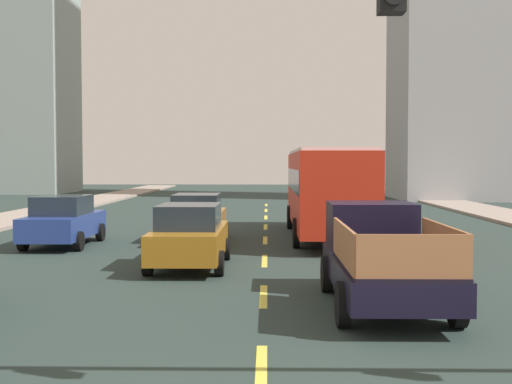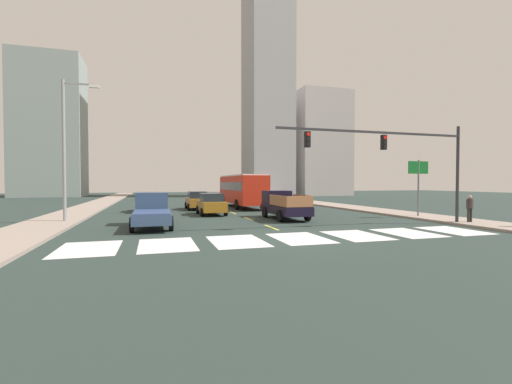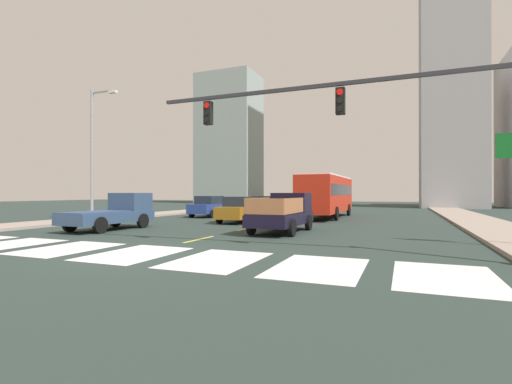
# 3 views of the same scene
# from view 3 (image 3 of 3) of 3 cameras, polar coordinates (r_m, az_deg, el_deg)

# --- Properties ---
(ground_plane) EXTENTS (160.00, 160.00, 0.00)m
(ground_plane) POSITION_cam_3_polar(r_m,az_deg,el_deg) (12.62, -18.11, -9.03)
(ground_plane) COLOR #293733
(sidewalk_right) EXTENTS (3.36, 110.00, 0.15)m
(sidewalk_right) POSITION_cam_3_polar(r_m,az_deg,el_deg) (28.00, 31.23, -3.99)
(sidewalk_right) COLOR gray
(sidewalk_right) RESTS_ON ground
(sidewalk_left) EXTENTS (3.36, 110.00, 0.15)m
(sidewalk_left) POSITION_cam_3_polar(r_m,az_deg,el_deg) (34.44, -14.90, -3.29)
(sidewalk_left) COLOR gray
(sidewalk_left) RESTS_ON ground
(crosswalk_stripe_1) EXTENTS (2.27, 3.42, 0.01)m
(crosswalk_stripe_1) POSITION_cam_3_polar(r_m,az_deg,el_deg) (17.01, -33.72, -6.70)
(crosswalk_stripe_1) COLOR white
(crosswalk_stripe_1) RESTS_ON ground
(crosswalk_stripe_2) EXTENTS (2.27, 3.42, 0.01)m
(crosswalk_stripe_2) POSITION_cam_3_polar(r_m,az_deg,el_deg) (14.68, -27.10, -7.75)
(crosswalk_stripe_2) COLOR white
(crosswalk_stripe_2) RESTS_ON ground
(crosswalk_stripe_3) EXTENTS (2.27, 3.42, 0.01)m
(crosswalk_stripe_3) POSITION_cam_3_polar(r_m,az_deg,el_deg) (12.62, -18.11, -9.01)
(crosswalk_stripe_3) COLOR white
(crosswalk_stripe_3) RESTS_ON ground
(crosswalk_stripe_4) EXTENTS (2.27, 3.42, 0.01)m
(crosswalk_stripe_4) POSITION_cam_3_polar(r_m,az_deg,el_deg) (10.98, -5.96, -10.35)
(crosswalk_stripe_4) COLOR white
(crosswalk_stripe_4) RESTS_ON ground
(crosswalk_stripe_5) EXTENTS (2.27, 3.42, 0.01)m
(crosswalk_stripe_5) POSITION_cam_3_polar(r_m,az_deg,el_deg) (9.97, 9.61, -11.39)
(crosswalk_stripe_5) COLOR white
(crosswalk_stripe_5) RESTS_ON ground
(crosswalk_stripe_6) EXTENTS (2.27, 3.42, 0.01)m
(crosswalk_stripe_6) POSITION_cam_3_polar(r_m,az_deg,el_deg) (9.80, 27.19, -11.57)
(crosswalk_stripe_6) COLOR white
(crosswalk_stripe_6) RESTS_ON ground
(lane_dash_0) EXTENTS (0.16, 2.40, 0.01)m
(lane_dash_0) POSITION_cam_3_polar(r_m,az_deg,el_deg) (15.87, -8.72, -7.21)
(lane_dash_0) COLOR #D7CB46
(lane_dash_0) RESTS_ON ground
(lane_dash_1) EXTENTS (0.16, 2.40, 0.01)m
(lane_dash_1) POSITION_cam_3_polar(r_m,az_deg,el_deg) (20.31, -1.49, -5.67)
(lane_dash_1) COLOR #D7CB46
(lane_dash_1) RESTS_ON ground
(lane_dash_2) EXTENTS (0.16, 2.40, 0.01)m
(lane_dash_2) POSITION_cam_3_polar(r_m,az_deg,el_deg) (24.96, 3.07, -4.65)
(lane_dash_2) COLOR #D7CB46
(lane_dash_2) RESTS_ON ground
(lane_dash_3) EXTENTS (0.16, 2.40, 0.01)m
(lane_dash_3) POSITION_cam_3_polar(r_m,az_deg,el_deg) (29.73, 6.18, -3.93)
(lane_dash_3) COLOR #D7CB46
(lane_dash_3) RESTS_ON ground
(lane_dash_4) EXTENTS (0.16, 2.40, 0.01)m
(lane_dash_4) POSITION_cam_3_polar(r_m,az_deg,el_deg) (34.56, 8.42, -3.41)
(lane_dash_4) COLOR #D7CB46
(lane_dash_4) RESTS_ON ground
(lane_dash_5) EXTENTS (0.16, 2.40, 0.01)m
(lane_dash_5) POSITION_cam_3_polar(r_m,az_deg,el_deg) (39.43, 10.11, -3.01)
(lane_dash_5) COLOR #D7CB46
(lane_dash_5) RESTS_ON ground
(lane_dash_6) EXTENTS (0.16, 2.40, 0.01)m
(lane_dash_6) POSITION_cam_3_polar(r_m,az_deg,el_deg) (44.33, 11.42, -2.70)
(lane_dash_6) COLOR #D7CB46
(lane_dash_6) RESTS_ON ground
(lane_dash_7) EXTENTS (0.16, 2.40, 0.01)m
(lane_dash_7) POSITION_cam_3_polar(r_m,az_deg,el_deg) (49.26, 12.48, -2.45)
(lane_dash_7) COLOR #D7CB46
(lane_dash_7) RESTS_ON ground
(pickup_stakebed) EXTENTS (2.18, 5.20, 1.96)m
(pickup_stakebed) POSITION_cam_3_polar(r_m,az_deg,el_deg) (18.83, 4.39, -3.25)
(pickup_stakebed) COLOR black
(pickup_stakebed) RESTS_ON ground
(pickup_dark) EXTENTS (2.18, 5.20, 1.96)m
(pickup_dark) POSITION_cam_3_polar(r_m,az_deg,el_deg) (21.48, -20.85, -2.90)
(pickup_dark) COLOR navy
(pickup_dark) RESTS_ON ground
(city_bus) EXTENTS (2.72, 10.80, 3.32)m
(city_bus) POSITION_cam_3_polar(r_m,az_deg,el_deg) (30.00, 10.85, -0.17)
(city_bus) COLOR red
(city_bus) RESTS_ON ground
(sedan_mid) EXTENTS (2.02, 4.40, 1.72)m
(sedan_mid) POSITION_cam_3_polar(r_m,az_deg,el_deg) (30.01, 1.45, -2.26)
(sedan_mid) COLOR #A26722
(sedan_mid) RESTS_ON ground
(sedan_near_right) EXTENTS (2.02, 4.40, 1.72)m
(sedan_near_right) POSITION_cam_3_polar(r_m,az_deg,el_deg) (24.51, -2.34, -2.72)
(sedan_near_right) COLOR #9F6619
(sedan_near_right) RESTS_ON ground
(sedan_far) EXTENTS (2.02, 4.40, 1.72)m
(sedan_far) POSITION_cam_3_polar(r_m,az_deg,el_deg) (30.73, -7.14, -2.21)
(sedan_far) COLOR navy
(sedan_far) RESTS_ON ground
(traffic_signal_gantry) EXTENTS (11.95, 0.27, 6.00)m
(traffic_signal_gantry) POSITION_cam_3_polar(r_m,az_deg,el_deg) (12.06, 19.22, 11.13)
(traffic_signal_gantry) COLOR #2D2D33
(traffic_signal_gantry) RESTS_ON ground
(streetlight_left) EXTENTS (2.20, 0.28, 9.00)m
(streetlight_left) POSITION_cam_3_polar(r_m,az_deg,el_deg) (27.69, -23.70, 6.10)
(streetlight_left) COLOR gray
(streetlight_left) RESTS_ON ground
(tower_tall_centre) EXTENTS (7.70, 8.84, 50.65)m
(tower_tall_centre) POSITION_cam_3_polar(r_m,az_deg,el_deg) (60.98, 27.83, 22.37)
(tower_tall_centre) COLOR #9C9CA0
(tower_tall_centre) RESTS_ON ground
(block_mid_right) EXTENTS (11.34, 8.77, 25.31)m
(block_mid_right) POSITION_cam_3_polar(r_m,az_deg,el_deg) (74.47, -4.14, 8.07)
(block_mid_right) COLOR #8A9B96
(block_mid_right) RESTS_ON ground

